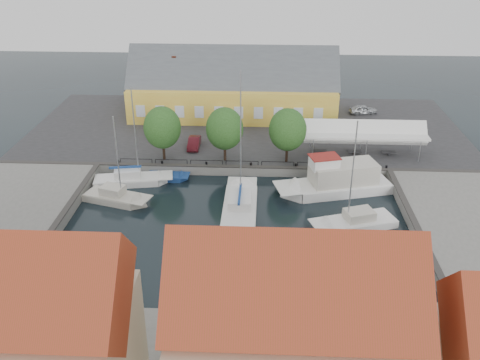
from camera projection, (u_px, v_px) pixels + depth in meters
The scene contains 17 objects.
ground at pixel (237, 222), 50.74m from camera, with size 140.00×140.00×0.00m, color black.
north_quay at pixel (246, 131), 71.13m from camera, with size 56.00×26.00×1.00m, color #2D2D30.
west_quay at pixel (0, 223), 49.68m from camera, with size 12.00×24.00×1.00m, color slate.
quay_edge_fittings at pixel (240, 189), 54.53m from camera, with size 56.00×24.72×0.40m.
warehouse at pixel (229, 90), 74.31m from camera, with size 28.56×14.00×9.55m.
tent_canopy at pixel (365, 133), 61.51m from camera, with size 14.00×4.00×2.83m.
quay_trees at pixel (225, 129), 59.43m from camera, with size 18.20×4.20×6.30m.
car_silver at pixel (363, 109), 75.32m from camera, with size 1.56×3.88×1.32m, color #ABAEB2.
car_red at pixel (194, 143), 64.26m from camera, with size 1.33×3.82×1.26m, color #4F121A.
center_sailboat at pixel (240, 207), 52.62m from camera, with size 3.22×10.67×14.30m.
trawler at pixel (337, 183), 55.94m from camera, with size 12.66×6.60×5.00m.
east_boat_b at pixel (355, 224), 49.90m from camera, with size 8.48×5.12×11.16m.
west_boat_a at pixel (131, 181), 58.03m from camera, with size 8.77×3.80×11.30m.
west_boat_b at pixel (116, 199), 54.34m from camera, with size 7.35×4.36×9.81m.
launch_sw at pixel (80, 278), 42.65m from camera, with size 5.68×2.53×0.98m.
launch_nw at pixel (167, 178), 59.10m from camera, with size 4.79×2.02×0.88m.
townhouses at pixel (250, 357), 27.26m from camera, with size 36.30×8.50×12.00m.
Camera 1 is at (2.39, -43.70, 25.99)m, focal length 40.00 mm.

